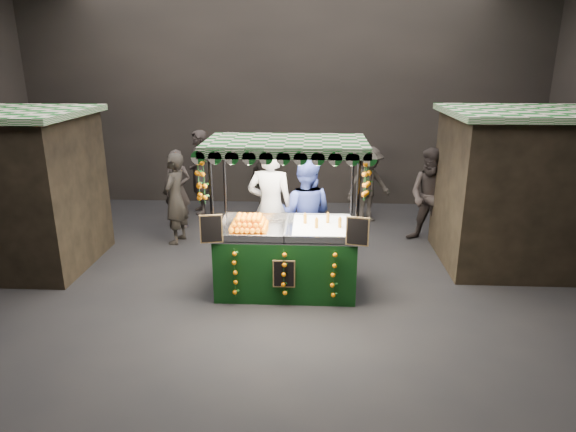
{
  "coord_description": "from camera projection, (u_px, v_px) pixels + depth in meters",
  "views": [
    {
      "loc": [
        0.76,
        -6.76,
        3.41
      ],
      "look_at": [
        0.37,
        0.78,
        1.0
      ],
      "focal_mm": 31.3,
      "sensor_mm": 36.0,
      "label": 1
    }
  ],
  "objects": [
    {
      "name": "ground",
      "position": [
        261.0,
        295.0,
        7.5
      ],
      "size": [
        12.0,
        12.0,
        0.0
      ],
      "primitive_type": "plane",
      "color": "black",
      "rests_on": "ground"
    },
    {
      "name": "shopper_5",
      "position": [
        490.0,
        199.0,
        8.99
      ],
      "size": [
        1.15,
        1.87,
        1.92
      ],
      "rotation": [
        0.0,
        0.0,
        1.93
      ],
      "color": "#282420",
      "rests_on": "ground"
    },
    {
      "name": "vendor_blue",
      "position": [
        305.0,
        214.0,
        8.25
      ],
      "size": [
        1.02,
        0.87,
        1.85
      ],
      "rotation": [
        0.0,
        0.0,
        2.94
      ],
      "color": "navy",
      "rests_on": "ground"
    },
    {
      "name": "vendor_grey",
      "position": [
        271.0,
        208.0,
        8.17
      ],
      "size": [
        0.82,
        0.6,
        2.08
      ],
      "rotation": [
        0.0,
        0.0,
        3.01
      ],
      "color": "gray",
      "rests_on": "ground"
    },
    {
      "name": "shopper_3",
      "position": [
        368.0,
        185.0,
        10.63
      ],
      "size": [
        1.2,
        1.02,
        1.61
      ],
      "rotation": [
        0.0,
        0.0,
        0.49
      ],
      "color": "#2C2824",
      "rests_on": "ground"
    },
    {
      "name": "shopper_2",
      "position": [
        266.0,
        181.0,
        11.18
      ],
      "size": [
        0.93,
        0.82,
        1.5
      ],
      "rotation": [
        0.0,
        0.0,
        2.51
      ],
      "color": "#2A2622",
      "rests_on": "ground"
    },
    {
      "name": "shopper_6",
      "position": [
        199.0,
        172.0,
        11.17
      ],
      "size": [
        0.67,
        0.8,
        1.87
      ],
      "rotation": [
        0.0,
        0.0,
        -1.2
      ],
      "color": "#2C2523",
      "rests_on": "ground"
    },
    {
      "name": "juice_stall",
      "position": [
        287.0,
        246.0,
        7.46
      ],
      "size": [
        2.36,
        1.39,
        2.29
      ],
      "color": "black",
      "rests_on": "ground"
    },
    {
      "name": "market_hall",
      "position": [
        256.0,
        58.0,
        6.47
      ],
      "size": [
        12.1,
        10.1,
        5.05
      ],
      "color": "black",
      "rests_on": "ground"
    },
    {
      "name": "neighbour_stall_left",
      "position": [
        0.0,
        189.0,
        8.27
      ],
      "size": [
        3.0,
        2.2,
        2.6
      ],
      "color": "black",
      "rests_on": "ground"
    },
    {
      "name": "shopper_7",
      "position": [
        175.0,
        199.0,
        9.38
      ],
      "size": [
        0.52,
        0.69,
        1.72
      ],
      "rotation": [
        0.0,
        0.0,
        -1.76
      ],
      "color": "#272420",
      "rests_on": "ground"
    },
    {
      "name": "neighbour_stall_right",
      "position": [
        533.0,
        189.0,
        8.31
      ],
      "size": [
        3.0,
        2.2,
        2.6
      ],
      "color": "black",
      "rests_on": "ground"
    },
    {
      "name": "shopper_0",
      "position": [
        178.0,
        189.0,
        10.27
      ],
      "size": [
        0.65,
        0.5,
        1.61
      ],
      "rotation": [
        0.0,
        0.0,
        -0.21
      ],
      "color": "#2B2422",
      "rests_on": "ground"
    },
    {
      "name": "shopper_4",
      "position": [
        64.0,
        183.0,
        10.57
      ],
      "size": [
        0.93,
        0.69,
        1.72
      ],
      "rotation": [
        0.0,
        0.0,
        3.32
      ],
      "color": "#2E2726",
      "rests_on": "ground"
    },
    {
      "name": "shopper_1",
      "position": [
        432.0,
        197.0,
        9.31
      ],
      "size": [
        1.12,
        1.07,
        1.82
      ],
      "rotation": [
        0.0,
        0.0,
        -0.61
      ],
      "color": "#292322",
      "rests_on": "ground"
    }
  ]
}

